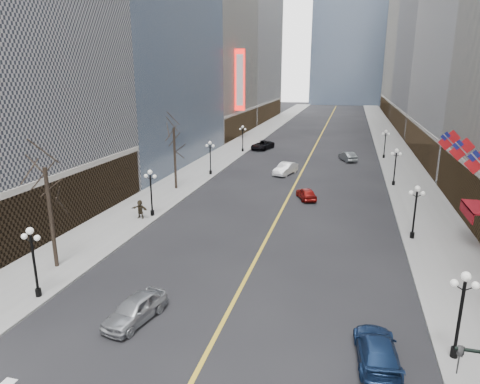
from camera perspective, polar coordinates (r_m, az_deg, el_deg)
The scene contains 27 objects.
sidewalk_east at distance 77.45m, azimuth 20.04°, elevation 4.73°, with size 6.00×230.00×0.15m, color gray.
sidewalk_west at distance 79.65m, azimuth -0.49°, elevation 5.95°, with size 6.00×230.00×0.15m, color gray.
lane_line at distance 87.15m, azimuth 10.23°, elevation 6.50°, with size 0.25×200.00×0.02m, color gold.
bldg_east_c at distance 114.87m, azimuth 27.92°, elevation 19.28°, with size 26.60×40.60×48.80m.
bldg_east_d at distance 157.69m, azimuth 24.64°, elevation 20.76°, with size 26.60×46.60×62.80m.
bldg_west_c at distance 100.31m, azimuth -7.32°, elevation 22.23°, with size 26.60×30.60×50.80m.
streetlamp_east_0 at distance 23.21m, azimuth 27.43°, elevation -13.38°, with size 1.26×0.44×4.52m.
streetlamp_east_1 at distance 37.83m, azimuth 22.35°, elevation -1.81°, with size 1.26×0.44×4.52m.
streetlamp_east_2 at distance 55.20m, azimuth 20.01°, elevation 3.64°, with size 1.26×0.44×4.52m.
streetlamp_east_3 at distance 72.87m, azimuth 18.79°, elevation 6.47°, with size 1.26×0.44×4.52m.
streetlamp_west_0 at distance 28.80m, azimuth -25.87°, elevation -7.56°, with size 1.26×0.44×4.52m.
streetlamp_west_1 at distance 41.50m, azimuth -11.79°, elevation 0.54°, with size 1.26×0.44×4.52m.
streetlamp_west_2 at distance 57.77m, azimuth -3.99°, elevation 5.05°, with size 1.26×0.44×4.52m.
streetlamp_west_3 at distance 74.84m, azimuth 0.36°, elevation 7.52°, with size 1.26×0.44×4.52m.
flag_4 at distance 39.46m, azimuth 27.70°, elevation 4.82°, with size 2.87×0.12×2.87m.
flag_5 at distance 44.28m, azimuth 26.31°, elevation 5.99°, with size 2.87×0.12×2.87m.
awning_c at distance 38.66m, azimuth 28.69°, elevation -1.94°, with size 1.40×4.00×0.93m.
theatre_marquee at distance 88.68m, azimuth -0.01°, elevation 14.69°, with size 2.00×0.55×12.00m.
tree_west_near at distance 31.77m, azimuth -24.38°, elevation 1.05°, with size 3.60×3.60×7.92m.
tree_west_far at distance 50.44m, azimuth -8.79°, elevation 7.21°, with size 3.60×3.60×7.92m.
car_nb_near at distance 25.44m, azimuth -13.81°, elevation -14.90°, with size 1.75×4.36×1.49m, color #A7ABAF.
car_nb_mid at distance 58.84m, azimuth 6.08°, elevation 3.11°, with size 1.69×4.84×1.60m, color silver.
car_nb_far at distance 78.06m, azimuth 3.01°, elevation 6.27°, with size 2.63×5.70×1.58m, color black.
car_sb_near at distance 22.76m, azimuth 17.81°, elevation -19.42°, with size 1.91×4.71×1.37m, color navy.
car_sb_mid at distance 47.50m, azimuth 8.83°, elevation -0.20°, with size 1.57×3.90×1.33m, color maroon.
car_sb_far at distance 69.62m, azimuth 14.18°, elevation 4.62°, with size 1.56×4.46×1.47m, color #575D60.
ped_west_far at distance 41.44m, azimuth -13.18°, elevation -2.24°, with size 1.66×0.48×1.79m, color #2C2518.
Camera 1 is at (6.16, -5.88, 13.48)m, focal length 32.00 mm.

